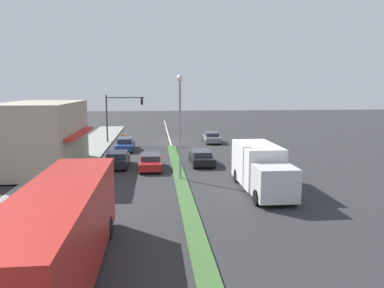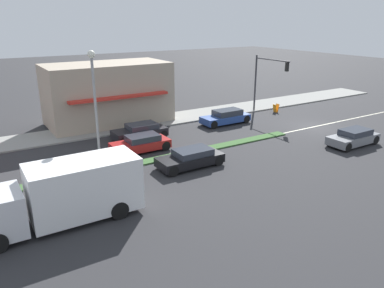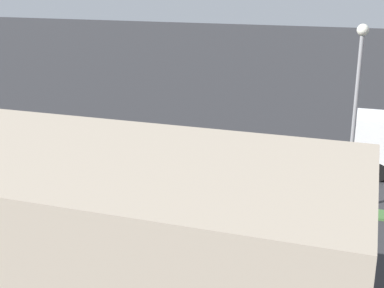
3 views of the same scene
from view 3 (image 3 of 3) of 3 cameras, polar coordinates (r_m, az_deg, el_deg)
ground_plane at (r=22.79m, az=12.04°, el=-6.51°), size 160.00×160.00×0.00m
building_corner_store at (r=12.82m, az=-7.41°, el=-12.56°), size 6.12×10.77×5.31m
street_lamp at (r=21.21m, az=17.15°, el=4.88°), size 0.44×0.44×7.37m
pedestrian at (r=15.44m, az=-8.89°, el=-14.64°), size 0.34×0.34×1.67m
suv_grey at (r=32.89m, az=-16.35°, el=1.85°), size 1.79×4.20×1.23m
hatchback_red at (r=20.88m, az=5.42°, el=-6.70°), size 1.77×4.21×1.21m
suv_black at (r=25.18m, az=4.44°, el=-2.34°), size 1.86×4.32×1.17m
sedan_dark at (r=18.76m, az=-0.26°, el=-9.57°), size 1.90×4.26×1.23m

